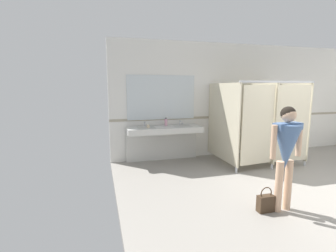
{
  "coord_description": "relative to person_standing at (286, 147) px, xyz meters",
  "views": [
    {
      "loc": [
        -4.08,
        -3.09,
        1.85
      ],
      "look_at": [
        -2.83,
        1.4,
        1.12
      ],
      "focal_mm": 26.42,
      "sensor_mm": 36.0,
      "label": 1
    }
  ],
  "objects": [
    {
      "name": "vanity_counter",
      "position": [
        -1.1,
        2.91,
        -0.33
      ],
      "size": [
        1.83,
        0.59,
        1.01
      ],
      "color": "silver",
      "rests_on": "ground_plane"
    },
    {
      "name": "bathroom_stalls",
      "position": [
        1.13,
        2.17,
        0.05
      ],
      "size": [
        1.88,
        1.54,
        1.99
      ],
      "color": "beige",
      "rests_on": "ground_plane"
    },
    {
      "name": "mirror_panel",
      "position": [
        -1.1,
        3.12,
        0.61
      ],
      "size": [
        1.73,
        0.02,
        1.1
      ],
      "primitive_type": "cube",
      "color": "silver",
      "rests_on": "wall_back"
    },
    {
      "name": "soap_dispenser",
      "position": [
        -1.02,
        3.0,
        -0.01
      ],
      "size": [
        0.07,
        0.07,
        0.2
      ],
      "color": "#D899B2",
      "rests_on": "vanity_counter"
    },
    {
      "name": "wall_back_tile_band",
      "position": [
        1.46,
        3.13,
        0.06
      ],
      "size": [
        7.74,
        0.01,
        0.06
      ],
      "primitive_type": "cube",
      "color": "#9E937F",
      "rests_on": "wall_back"
    },
    {
      "name": "wall_back",
      "position": [
        1.46,
        3.19,
        0.51
      ],
      "size": [
        7.74,
        0.12,
        3.0
      ],
      "primitive_type": "cube",
      "color": "silver",
      "rests_on": "ground_plane"
    },
    {
      "name": "person_standing",
      "position": [
        0.0,
        0.0,
        0.0
      ],
      "size": [
        0.56,
        0.43,
        1.58
      ],
      "color": "#DBAD89",
      "rests_on": "ground_plane"
    },
    {
      "name": "paper_cup",
      "position": [
        -1.52,
        2.74,
        -0.05
      ],
      "size": [
        0.07,
        0.07,
        0.08
      ],
      "primitive_type": "cylinder",
      "color": "beige",
      "rests_on": "vanity_counter"
    },
    {
      "name": "handbag",
      "position": [
        -0.27,
        0.02,
        -0.85
      ],
      "size": [
        0.25,
        0.12,
        0.39
      ],
      "color": "#3F2D1E",
      "rests_on": "ground_plane"
    }
  ]
}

